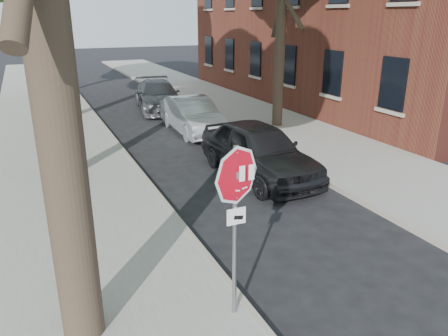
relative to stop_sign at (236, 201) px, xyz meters
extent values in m
plane|color=black|center=(0.70, 0.03, -1.95)|extent=(120.00, 120.00, 0.00)
cube|color=gray|center=(-1.80, 12.03, -1.89)|extent=(4.00, 55.00, 0.12)
cube|color=gray|center=(6.70, 12.03, -1.89)|extent=(4.00, 55.00, 0.12)
cube|color=#9E9384|center=(0.25, 12.03, -1.88)|extent=(0.12, 55.00, 0.13)
cube|color=#9E9384|center=(4.65, 12.03, -1.88)|extent=(0.12, 55.00, 0.13)
cylinder|color=gray|center=(0.00, 0.03, -0.53)|extent=(0.06, 0.06, 2.60)
cube|color=#99999E|center=(0.00, 0.00, 0.37)|extent=(0.05, 0.06, 0.10)
cylinder|color=#99999E|center=(0.00, -0.01, 0.37)|extent=(0.76, 0.32, 0.82)
cylinder|color=white|center=(0.00, -0.02, 0.37)|extent=(0.76, 0.32, 0.82)
cylinder|color=red|center=(0.00, -0.03, 0.37)|extent=(0.68, 0.29, 0.74)
cube|color=white|center=(-0.21, -0.04, 0.39)|extent=(0.08, 0.00, 0.22)
cube|color=white|center=(-0.07, -0.04, 0.39)|extent=(0.08, 0.00, 0.22)
cube|color=white|center=(0.07, -0.04, 0.39)|extent=(0.08, 0.00, 0.22)
cube|color=white|center=(0.21, -0.04, 0.39)|extent=(0.08, 0.00, 0.22)
cube|color=silver|center=(-0.11, -0.04, 0.18)|extent=(0.08, 0.00, 0.03)
cube|color=silver|center=(0.00, -0.04, 0.16)|extent=(0.08, 0.00, 0.03)
cube|color=silver|center=(0.11, -0.04, 0.18)|extent=(0.08, 0.00, 0.03)
cube|color=white|center=(0.00, -0.01, -0.23)|extent=(0.28, 0.02, 0.24)
cube|color=black|center=(0.03, -0.03, -0.25)|extent=(0.15, 0.00, 0.08)
cylinder|color=black|center=(-2.00, 21.03, 2.67)|extent=(0.40, 0.40, 9.00)
cylinder|color=black|center=(6.70, 10.03, 2.67)|extent=(0.40, 0.40, 9.00)
imported|color=black|center=(3.28, 5.32, -1.18)|extent=(2.06, 4.62, 1.54)
imported|color=#B2B5BA|center=(3.30, 10.66, -1.27)|extent=(1.47, 4.13, 1.36)
imported|color=#505156|center=(3.30, 15.39, -1.26)|extent=(2.57, 4.96, 1.38)
camera|label=1|loc=(-2.38, -4.89, 2.38)|focal=35.00mm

